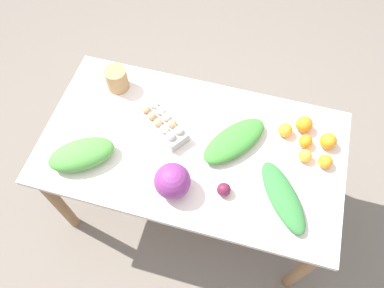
{
  "coord_description": "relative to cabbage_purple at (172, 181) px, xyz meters",
  "views": [
    {
      "loc": [
        0.24,
        -0.87,
        2.37
      ],
      "look_at": [
        0.0,
        0.0,
        0.77
      ],
      "focal_mm": 35.0,
      "sensor_mm": 36.0,
      "label": 1
    }
  ],
  "objects": [
    {
      "name": "orange_4",
      "position": [
        0.66,
        0.31,
        -0.05
      ],
      "size": [
        0.07,
        0.07,
        0.07
      ],
      "primitive_type": "sphere",
      "color": "orange",
      "rests_on": "dining_table"
    },
    {
      "name": "orange_5",
      "position": [
        0.54,
        0.49,
        -0.04
      ],
      "size": [
        0.08,
        0.08,
        0.08
      ],
      "primitive_type": "sphere",
      "color": "orange",
      "rests_on": "dining_table"
    },
    {
      "name": "orange_1",
      "position": [
        0.56,
        0.4,
        -0.05
      ],
      "size": [
        0.07,
        0.07,
        0.07
      ],
      "primitive_type": "sphere",
      "color": "orange",
      "rests_on": "dining_table"
    },
    {
      "name": "ground_plane",
      "position": [
        0.02,
        0.24,
        -0.83
      ],
      "size": [
        8.0,
        8.0,
        0.0
      ],
      "primitive_type": "plane",
      "color": "#70665B"
    },
    {
      "name": "dining_table",
      "position": [
        0.02,
        0.24,
        -0.18
      ],
      "size": [
        1.5,
        0.82,
        0.75
      ],
      "color": "silver",
      "rests_on": "ground_plane"
    },
    {
      "name": "orange_2",
      "position": [
        0.45,
        0.43,
        -0.05
      ],
      "size": [
        0.07,
        0.07,
        0.07
      ],
      "primitive_type": "sphere",
      "color": "orange",
      "rests_on": "dining_table"
    },
    {
      "name": "greens_bunch_kale",
      "position": [
        -0.46,
        0.03,
        -0.03
      ],
      "size": [
        0.35,
        0.31,
        0.1
      ],
      "primitive_type": "ellipsoid",
      "rotation": [
        0.0,
        0.0,
        0.59
      ],
      "color": "#4C933D",
      "rests_on": "dining_table"
    },
    {
      "name": "egg_carton",
      "position": [
        -0.15,
        0.31,
        -0.04
      ],
      "size": [
        0.3,
        0.26,
        0.09
      ],
      "rotation": [
        0.0,
        0.0,
        2.52
      ],
      "color": "#A8A8A3",
      "rests_on": "dining_table"
    },
    {
      "name": "orange_0",
      "position": [
        0.57,
        0.32,
        -0.05
      ],
      "size": [
        0.06,
        0.06,
        0.06
      ],
      "primitive_type": "sphere",
      "color": "#F9A833",
      "rests_on": "dining_table"
    },
    {
      "name": "beet_root",
      "position": [
        0.23,
        0.04,
        -0.05
      ],
      "size": [
        0.06,
        0.06,
        0.06
      ],
      "primitive_type": "sphere",
      "color": "#5B1933",
      "rests_on": "dining_table"
    },
    {
      "name": "cabbage_purple",
      "position": [
        0.0,
        0.0,
        0.0
      ],
      "size": [
        0.17,
        0.17,
        0.17
      ],
      "primitive_type": "sphere",
      "color": "#7A2D75",
      "rests_on": "dining_table"
    },
    {
      "name": "greens_bunch_scallion",
      "position": [
        0.22,
        0.31,
        -0.05
      ],
      "size": [
        0.35,
        0.39,
        0.07
      ],
      "primitive_type": "ellipsoid",
      "rotation": [
        0.0,
        0.0,
        4.07
      ],
      "color": "#3D8433",
      "rests_on": "dining_table"
    },
    {
      "name": "paper_bag",
      "position": [
        -0.46,
        0.49,
        -0.02
      ],
      "size": [
        0.12,
        0.12,
        0.13
      ],
      "primitive_type": "cylinder",
      "color": "#A87F51",
      "rests_on": "dining_table"
    },
    {
      "name": "greens_bunch_dandelion",
      "position": [
        0.5,
        0.08,
        -0.05
      ],
      "size": [
        0.31,
        0.38,
        0.06
      ],
      "primitive_type": "ellipsoid",
      "rotation": [
        0.0,
        0.0,
        5.31
      ],
      "color": "#337538",
      "rests_on": "dining_table"
    },
    {
      "name": "orange_3",
      "position": [
        0.66,
        0.42,
        -0.04
      ],
      "size": [
        0.08,
        0.08,
        0.08
      ],
      "primitive_type": "sphere",
      "color": "orange",
      "rests_on": "dining_table"
    }
  ]
}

